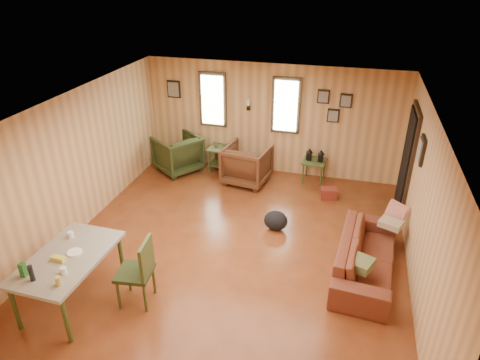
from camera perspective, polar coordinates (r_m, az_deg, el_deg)
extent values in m
cube|color=brown|center=(7.22, -0.84, -8.92)|extent=(5.50, 6.00, 0.02)
cube|color=#997C5B|center=(6.11, -0.99, 9.71)|extent=(5.50, 6.00, 0.02)
cube|color=tan|center=(9.27, 4.24, 8.02)|extent=(5.50, 0.02, 2.40)
cube|color=tan|center=(4.32, -12.52, -18.66)|extent=(5.50, 0.02, 2.40)
cube|color=tan|center=(7.73, -21.01, 2.12)|extent=(0.02, 6.00, 2.40)
cube|color=tan|center=(6.48, 23.33, -3.32)|extent=(0.02, 6.00, 2.40)
cube|color=black|center=(9.44, -3.63, 10.63)|extent=(0.60, 0.05, 1.20)
cube|color=#E0F2D1|center=(9.40, -3.70, 10.56)|extent=(0.48, 0.04, 1.06)
cube|color=black|center=(9.07, 6.15, 9.83)|extent=(0.60, 0.05, 1.20)
cube|color=#E0F2D1|center=(9.04, 6.11, 9.76)|extent=(0.48, 0.04, 1.06)
cube|color=black|center=(9.24, 1.14, 9.65)|extent=(0.07, 0.05, 0.12)
cylinder|color=silver|center=(9.14, 1.05, 10.31)|extent=(0.07, 0.07, 0.14)
cube|color=black|center=(8.29, 21.45, 2.20)|extent=(0.06, 1.00, 2.05)
cube|color=black|center=(8.28, 21.18, 2.24)|extent=(0.04, 0.82, 1.90)
cube|color=black|center=(8.92, 11.07, 10.86)|extent=(0.24, 0.04, 0.28)
cube|color=#9E998C|center=(8.90, 11.05, 10.81)|extent=(0.19, 0.02, 0.22)
cube|color=black|center=(8.92, 13.95, 10.22)|extent=(0.24, 0.04, 0.28)
cube|color=#9E998C|center=(8.89, 13.94, 10.17)|extent=(0.19, 0.02, 0.22)
cube|color=black|center=(9.03, 12.32, 8.39)|extent=(0.24, 0.04, 0.28)
cube|color=#9E998C|center=(9.00, 12.30, 8.33)|extent=(0.19, 0.02, 0.22)
cube|color=black|center=(9.71, -8.81, 11.89)|extent=(0.30, 0.04, 0.38)
cube|color=#9E998C|center=(9.68, -8.88, 11.84)|extent=(0.24, 0.02, 0.31)
cube|color=black|center=(7.02, 23.06, 3.69)|extent=(0.04, 0.34, 0.42)
cube|color=#9E998C|center=(7.01, 22.82, 3.72)|extent=(0.02, 0.27, 0.34)
imported|color=brown|center=(6.73, 16.59, -8.99)|extent=(0.77, 2.09, 0.80)
imported|color=#512D18|center=(9.00, 0.94, 2.36)|extent=(1.00, 0.95, 0.91)
imported|color=#2C3618|center=(9.62, -8.31, 3.73)|extent=(1.18, 1.19, 0.90)
cube|color=#415124|center=(9.48, -2.51, 4.21)|extent=(0.58, 0.53, 0.04)
cube|color=#415124|center=(9.63, -2.47, 2.24)|extent=(0.52, 0.48, 0.03)
cylinder|color=#415124|center=(9.51, -4.17, 2.44)|extent=(0.04, 0.04, 0.53)
cylinder|color=#415124|center=(9.35, -1.66, 2.05)|extent=(0.04, 0.04, 0.53)
cylinder|color=#415124|center=(9.84, -3.26, 3.34)|extent=(0.04, 0.04, 0.53)
cylinder|color=#415124|center=(9.68, -0.81, 2.98)|extent=(0.04, 0.04, 0.53)
cube|color=brown|center=(9.49, -3.17, 4.76)|extent=(0.10, 0.03, 0.13)
cube|color=brown|center=(9.42, -1.97, 4.57)|extent=(0.09, 0.03, 0.12)
cube|color=#415124|center=(9.14, 9.90, 2.46)|extent=(0.51, 0.51, 0.04)
cylinder|color=#415124|center=(9.10, 8.39, 0.81)|extent=(0.04, 0.04, 0.47)
cylinder|color=#415124|center=(9.05, 10.74, 0.45)|extent=(0.04, 0.04, 0.47)
cylinder|color=#415124|center=(9.44, 8.88, 1.78)|extent=(0.04, 0.04, 0.47)
cylinder|color=#415124|center=(9.39, 11.14, 1.43)|extent=(0.04, 0.04, 0.47)
cube|color=black|center=(9.12, 9.20, 3.17)|extent=(0.11, 0.11, 0.17)
cone|color=black|center=(9.06, 9.26, 3.93)|extent=(0.15, 0.15, 0.09)
cube|color=black|center=(9.08, 10.72, 2.94)|extent=(0.11, 0.11, 0.17)
cone|color=black|center=(9.03, 10.79, 3.71)|extent=(0.15, 0.15, 0.09)
cube|color=maroon|center=(8.69, 11.71, -1.77)|extent=(0.35, 0.27, 0.22)
ellipsoid|color=black|center=(7.56, 4.79, -5.41)|extent=(0.49, 0.42, 0.36)
cube|color=brown|center=(6.31, 15.38, -10.53)|extent=(0.50, 0.46, 0.13)
cube|color=red|center=(7.50, 20.11, -3.95)|extent=(0.37, 0.23, 0.36)
cube|color=tan|center=(7.33, 19.45, -5.52)|extent=(0.42, 0.38, 0.10)
cube|color=gray|center=(6.20, -22.06, -9.63)|extent=(0.93, 1.51, 0.05)
cylinder|color=#415124|center=(6.30, -27.83, -14.81)|extent=(0.06, 0.06, 0.72)
cylinder|color=#415124|center=(5.86, -22.17, -16.94)|extent=(0.06, 0.06, 0.72)
cylinder|color=#415124|center=(7.02, -20.89, -8.51)|extent=(0.06, 0.06, 0.72)
cylinder|color=#415124|center=(6.63, -15.53, -9.87)|extent=(0.06, 0.06, 0.72)
cylinder|color=white|center=(5.88, -22.49, -11.08)|extent=(0.08, 0.08, 0.09)
cylinder|color=white|center=(6.53, -21.65, -6.78)|extent=(0.08, 0.08, 0.09)
cube|color=#236125|center=(6.01, -26.95, -10.62)|extent=(0.07, 0.07, 0.19)
cylinder|color=black|center=(5.89, -26.07, -11.10)|extent=(0.06, 0.06, 0.22)
cylinder|color=gold|center=(5.71, -23.07, -12.28)|extent=(0.07, 0.07, 0.12)
cylinder|color=white|center=(6.21, -21.20, -8.97)|extent=(0.20, 0.20, 0.02)
cube|color=yellow|center=(6.14, -23.07, -9.62)|extent=(0.18, 0.08, 0.06)
cube|color=#2C3618|center=(6.08, -13.88, -11.91)|extent=(0.51, 0.51, 0.05)
cube|color=#415124|center=(5.85, -12.36, -10.10)|extent=(0.10, 0.44, 0.50)
cylinder|color=#415124|center=(6.18, -15.89, -14.53)|extent=(0.04, 0.04, 0.48)
cylinder|color=#415124|center=(6.06, -12.55, -15.07)|extent=(0.04, 0.04, 0.48)
cylinder|color=#415124|center=(6.43, -14.61, -12.40)|extent=(0.04, 0.04, 0.48)
cylinder|color=#415124|center=(6.31, -11.41, -12.87)|extent=(0.04, 0.04, 0.48)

